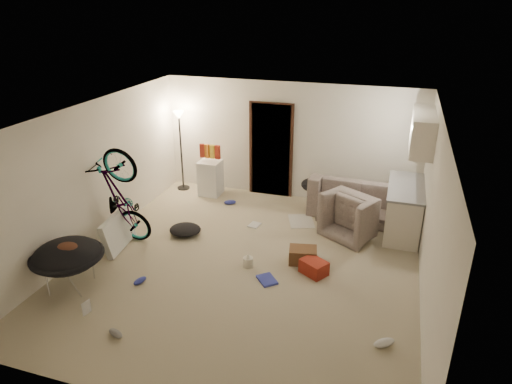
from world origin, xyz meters
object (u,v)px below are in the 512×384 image
(bicycle, at_px, (123,217))
(tv_box, at_px, (118,232))
(kitchen_counter, at_px, (403,210))
(juicer, at_px, (248,261))
(armchair, at_px, (358,218))
(saucer_chair, at_px, (68,261))
(floor_lamp, at_px, (180,134))
(drink_case_a, at_px, (303,255))
(drink_case_b, at_px, (314,267))
(mini_fridge, at_px, (211,178))
(sofa, at_px, (361,202))

(bicycle, distance_m, tv_box, 0.28)
(kitchen_counter, height_order, juicer, kitchen_counter)
(armchair, bearing_deg, saucer_chair, 69.01)
(floor_lamp, height_order, saucer_chair, floor_lamp)
(saucer_chair, bearing_deg, drink_case_a, 28.77)
(floor_lamp, distance_m, armchair, 4.28)
(saucer_chair, bearing_deg, tv_box, 90.00)
(tv_box, distance_m, juicer, 2.38)
(bicycle, bearing_deg, drink_case_b, -87.92)
(bicycle, distance_m, juicer, 2.41)
(kitchen_counter, height_order, armchair, kitchen_counter)
(drink_case_a, bearing_deg, tv_box, 177.48)
(bicycle, xyz_separation_m, mini_fridge, (0.63, 2.48, -0.10))
(armchair, height_order, bicycle, bicycle)
(kitchen_counter, bearing_deg, mini_fridge, 172.36)
(sofa, distance_m, armchair, 0.76)
(saucer_chair, relative_size, drink_case_a, 2.37)
(floor_lamp, xyz_separation_m, drink_case_a, (3.30, -2.29, -1.18))
(tv_box, bearing_deg, armchair, 18.18)
(tv_box, bearing_deg, sofa, 26.79)
(sofa, relative_size, drink_case_b, 5.06)
(kitchen_counter, distance_m, mini_fridge, 4.14)
(sofa, height_order, armchair, armchair)
(floor_lamp, bearing_deg, tv_box, -87.94)
(saucer_chair, xyz_separation_m, tv_box, (-0.00, 1.27, -0.15))
(kitchen_counter, bearing_deg, sofa, 150.80)
(tv_box, height_order, drink_case_b, tv_box)
(mini_fridge, xyz_separation_m, drink_case_b, (2.81, -2.47, -0.27))
(bicycle, bearing_deg, saucer_chair, -178.04)
(mini_fridge, bearing_deg, bicycle, -104.09)
(floor_lamp, bearing_deg, armchair, -13.35)
(tv_box, relative_size, juicer, 3.84)
(saucer_chair, bearing_deg, bicycle, 90.00)
(floor_lamp, bearing_deg, drink_case_a, -34.79)
(kitchen_counter, xyz_separation_m, drink_case_b, (-1.29, -1.92, -0.32))
(mini_fridge, relative_size, juicer, 3.31)
(bicycle, bearing_deg, tv_box, -178.04)
(kitchen_counter, distance_m, juicer, 3.14)
(tv_box, bearing_deg, drink_case_b, -3.10)
(mini_fridge, bearing_deg, drink_case_a, -40.31)
(mini_fridge, height_order, drink_case_a, mini_fridge)
(armchair, xyz_separation_m, bicycle, (-3.95, -1.62, 0.18))
(bicycle, distance_m, saucer_chair, 1.46)
(kitchen_counter, height_order, tv_box, kitchen_counter)
(kitchen_counter, distance_m, drink_case_b, 2.34)
(sofa, distance_m, saucer_chair, 5.50)
(bicycle, height_order, drink_case_a, bicycle)
(tv_box, distance_m, drink_case_b, 3.45)
(drink_case_a, distance_m, drink_case_b, 0.37)
(drink_case_a, bearing_deg, bicycle, 173.99)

